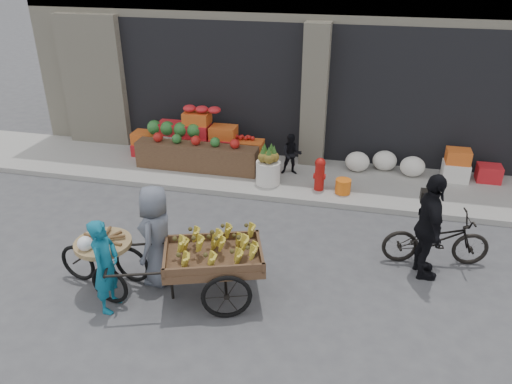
% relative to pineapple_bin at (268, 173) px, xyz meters
% --- Properties ---
extents(ground, '(80.00, 80.00, 0.00)m').
position_rel_pineapple_bin_xyz_m(ground, '(0.75, -3.60, -0.37)').
color(ground, '#424244').
rests_on(ground, ground).
extents(sidewalk, '(18.00, 2.20, 0.12)m').
position_rel_pineapple_bin_xyz_m(sidewalk, '(0.75, 0.50, -0.31)').
color(sidewalk, gray).
rests_on(sidewalk, ground).
extents(building, '(14.00, 6.45, 7.00)m').
position_rel_pineapple_bin_xyz_m(building, '(0.75, 4.43, 3.00)').
color(building, beige).
rests_on(building, ground).
extents(fruit_display, '(3.10, 1.12, 1.24)m').
position_rel_pineapple_bin_xyz_m(fruit_display, '(-1.73, 0.78, 0.30)').
color(fruit_display, red).
rests_on(fruit_display, sidewalk).
extents(pineapple_bin, '(0.52, 0.52, 0.50)m').
position_rel_pineapple_bin_xyz_m(pineapple_bin, '(0.00, 0.00, 0.00)').
color(pineapple_bin, silver).
rests_on(pineapple_bin, sidewalk).
extents(fire_hydrant, '(0.22, 0.22, 0.71)m').
position_rel_pineapple_bin_xyz_m(fire_hydrant, '(1.10, -0.05, 0.13)').
color(fire_hydrant, '#A5140F').
rests_on(fire_hydrant, sidewalk).
extents(orange_bucket, '(0.32, 0.32, 0.30)m').
position_rel_pineapple_bin_xyz_m(orange_bucket, '(1.60, -0.10, -0.10)').
color(orange_bucket, orange).
rests_on(orange_bucket, sidewalk).
extents(right_bay_goods, '(3.35, 0.60, 0.70)m').
position_rel_pineapple_bin_xyz_m(right_bay_goods, '(3.36, 1.10, 0.04)').
color(right_bay_goods, silver).
rests_on(right_bay_goods, sidewalk).
extents(seated_person, '(0.51, 0.43, 0.93)m').
position_rel_pineapple_bin_xyz_m(seated_person, '(0.40, 0.60, 0.21)').
color(seated_person, black).
rests_on(seated_person, sidewalk).
extents(banana_cart, '(2.60, 1.68, 1.02)m').
position_rel_pineapple_bin_xyz_m(banana_cart, '(-0.07, -3.78, 0.37)').
color(banana_cart, brown).
rests_on(banana_cart, ground).
extents(vendor_woman, '(0.36, 0.54, 1.45)m').
position_rel_pineapple_bin_xyz_m(vendor_woman, '(-1.41, -4.35, 0.35)').
color(vendor_woman, '#10637F').
rests_on(vendor_woman, ground).
extents(tricycle_cart, '(1.46, 0.96, 0.95)m').
position_rel_pineapple_bin_xyz_m(tricycle_cart, '(-1.67, -3.94, 0.20)').
color(tricycle_cart, '#9E7F51').
rests_on(tricycle_cart, ground).
extents(vendor_grey, '(0.52, 0.80, 1.62)m').
position_rel_pineapple_bin_xyz_m(vendor_grey, '(-0.97, -3.57, 0.44)').
color(vendor_grey, slate).
rests_on(vendor_grey, ground).
extents(bicycle, '(1.79, 0.86, 0.90)m').
position_rel_pineapple_bin_xyz_m(bicycle, '(3.24, -2.10, 0.08)').
color(bicycle, black).
rests_on(bicycle, ground).
extents(cyclist, '(0.59, 1.08, 1.76)m').
position_rel_pineapple_bin_xyz_m(cyclist, '(3.04, -2.50, 0.51)').
color(cyclist, black).
rests_on(cyclist, ground).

